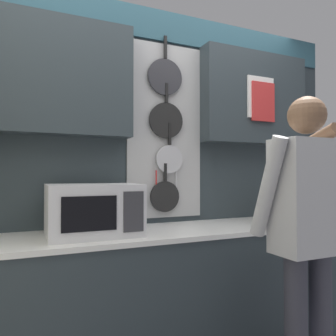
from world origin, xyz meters
The scene contains 6 objects.
base_cabinet_counter centered at (0.00, 0.00, 0.44)m, with size 2.59×0.60×0.89m.
back_wall_unit centered at (0.00, 0.26, 1.54)m, with size 3.16×0.23×2.48m.
microwave centered at (-0.56, -0.02, 1.05)m, with size 0.53×0.39×0.30m.
knife_block centered at (0.79, -0.02, 0.99)m, with size 0.11×0.15×0.27m.
utensil_crock centered at (0.98, -0.02, 0.99)m, with size 0.12×0.12×0.34m.
person centered at (0.47, -0.63, 1.00)m, with size 0.54×0.64×1.68m.
Camera 1 is at (-0.95, -1.97, 1.26)m, focal length 35.00 mm.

